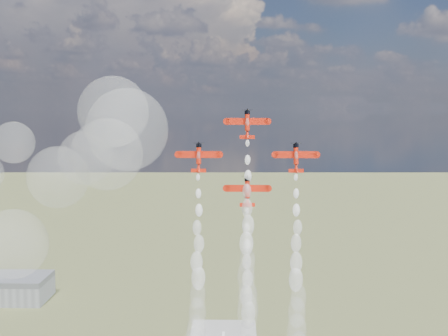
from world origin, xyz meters
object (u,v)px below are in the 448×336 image
plane_right (296,157)px  hangar (1,288)px  plane_lead (247,124)px  plane_slot (247,191)px  plane_left (199,157)px

plane_right → hangar: bearing=130.8°
plane_lead → plane_slot: 17.55m
hangar → plane_right: (140.97, -163.48, 83.14)m
plane_lead → plane_left: plane_lead is taller
plane_left → plane_slot: (12.54, -2.09, -8.52)m
plane_lead → plane_slot: plane_lead is taller
plane_lead → plane_right: plane_lead is taller
plane_slot → plane_right: bearing=9.5°
plane_right → plane_slot: (-12.54, -2.09, -8.52)m
plane_left → plane_right: size_ratio=1.00×
hangar → plane_left: size_ratio=4.62×
hangar → plane_lead: size_ratio=4.62×
plane_right → plane_lead: bearing=170.5°
hangar → plane_left: 216.95m
plane_lead → plane_slot: (0.00, -4.19, -17.04)m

